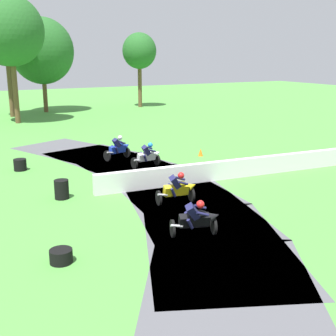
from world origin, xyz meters
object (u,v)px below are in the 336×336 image
object	(u,v)px
tire_stack_near	(61,256)
traffic_cone	(201,152)
motorcycle_trailing_white	(148,155)
motorcycle_lead_black	(197,219)
tire_stack_mid_b	(20,165)
tire_stack_mid_a	(62,189)
motorcycle_fourth_blue	(119,148)
motorcycle_chase_yellow	(178,188)

from	to	relation	value
tire_stack_near	traffic_cone	bearing A→B (deg)	42.18
motorcycle_trailing_white	motorcycle_lead_black	bearing A→B (deg)	-105.53
tire_stack_mid_b	traffic_cone	distance (m)	10.12
motorcycle_trailing_white	traffic_cone	distance (m)	4.00
tire_stack_mid_a	motorcycle_lead_black	bearing A→B (deg)	-64.17
motorcycle_fourth_blue	tire_stack_near	distance (m)	12.91
motorcycle_trailing_white	tire_stack_mid_b	bearing A→B (deg)	158.27
motorcycle_trailing_white	tire_stack_mid_a	xyz separation A→B (m)	(-5.42, -3.11, -0.24)
motorcycle_trailing_white	tire_stack_mid_a	size ratio (longest dim) A/B	2.10
motorcycle_fourth_blue	tire_stack_mid_a	distance (m)	7.27
tire_stack_mid_b	motorcycle_lead_black	bearing A→B (deg)	-72.61
motorcycle_fourth_blue	tire_stack_mid_a	xyz separation A→B (m)	(-4.72, -5.53, -0.26)
motorcycle_chase_yellow	tire_stack_mid_b	size ratio (longest dim) A/B	2.65
tire_stack_near	motorcycle_fourth_blue	bearing A→B (deg)	61.05
motorcycle_lead_black	motorcycle_chase_yellow	world-z (taller)	motorcycle_chase_yellow
motorcycle_fourth_blue	traffic_cone	size ratio (longest dim) A/B	3.88
motorcycle_lead_black	tire_stack_mid_b	xyz separation A→B (m)	(-3.61, 11.53, -0.33)
motorcycle_lead_black	motorcycle_trailing_white	xyz separation A→B (m)	(2.52, 9.08, 0.02)
motorcycle_chase_yellow	motorcycle_trailing_white	size ratio (longest dim) A/B	1.01
motorcycle_chase_yellow	traffic_cone	world-z (taller)	motorcycle_chase_yellow
motorcycle_lead_black	motorcycle_fourth_blue	xyz separation A→B (m)	(1.82, 11.50, 0.03)
motorcycle_trailing_white	traffic_cone	xyz separation A→B (m)	(3.87, 0.93, -0.42)
motorcycle_fourth_blue	tire_stack_mid_b	xyz separation A→B (m)	(-5.43, 0.02, -0.36)
tire_stack_near	tire_stack_mid_b	world-z (taller)	tire_stack_mid_b
motorcycle_fourth_blue	tire_stack_mid_a	size ratio (longest dim) A/B	2.13
motorcycle_chase_yellow	traffic_cone	distance (m)	8.70
traffic_cone	tire_stack_mid_a	bearing A→B (deg)	-156.51
motorcycle_fourth_blue	motorcycle_chase_yellow	bearing A→B (deg)	-95.27
tire_stack_near	traffic_cone	distance (m)	14.59
motorcycle_chase_yellow	tire_stack_mid_a	bearing A→B (deg)	144.43
tire_stack_mid_a	traffic_cone	bearing A→B (deg)	23.49
traffic_cone	motorcycle_trailing_white	bearing A→B (deg)	-166.48
tire_stack_near	motorcycle_lead_black	bearing A→B (deg)	-2.79
motorcycle_lead_black	tire_stack_mid_b	world-z (taller)	motorcycle_lead_black
motorcycle_fourth_blue	traffic_cone	distance (m)	4.83
motorcycle_lead_black	traffic_cone	world-z (taller)	motorcycle_lead_black
motorcycle_lead_black	motorcycle_chase_yellow	xyz separation A→B (m)	(1.05, 3.15, 0.02)
motorcycle_trailing_white	traffic_cone	bearing A→B (deg)	13.52
motorcycle_fourth_blue	tire_stack_mid_a	world-z (taller)	motorcycle_fourth_blue
motorcycle_chase_yellow	motorcycle_fourth_blue	size ratio (longest dim) A/B	1.00
motorcycle_lead_black	tire_stack_near	world-z (taller)	motorcycle_lead_black
tire_stack_mid_a	tire_stack_near	bearing A→B (deg)	-104.84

